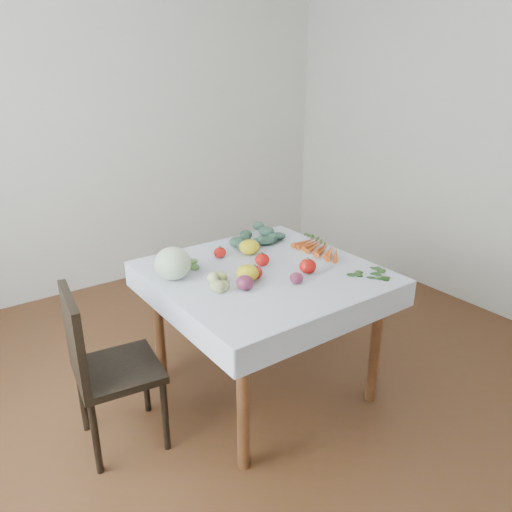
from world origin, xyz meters
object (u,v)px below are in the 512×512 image
(table, at_px, (264,288))
(carrot_bunch, at_px, (320,248))
(cabbage, at_px, (173,263))
(heirloom_back, at_px, (250,247))
(chair, at_px, (100,361))

(table, distance_m, carrot_bunch, 0.47)
(table, distance_m, cabbage, 0.52)
(heirloom_back, height_order, carrot_bunch, heirloom_back)
(cabbage, distance_m, carrot_bunch, 0.91)
(chair, height_order, heirloom_back, chair)
(cabbage, xyz_separation_m, carrot_bunch, (0.90, -0.14, -0.07))
(cabbage, bearing_deg, carrot_bunch, -8.95)
(table, xyz_separation_m, chair, (-0.90, 0.08, -0.16))
(heirloom_back, bearing_deg, table, -108.00)
(table, bearing_deg, heirloom_back, 72.00)
(chair, bearing_deg, carrot_bunch, -1.20)
(chair, distance_m, cabbage, 0.59)
(heirloom_back, xyz_separation_m, carrot_bunch, (0.37, -0.20, -0.03))
(cabbage, relative_size, carrot_bunch, 0.52)
(chair, relative_size, carrot_bunch, 2.37)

